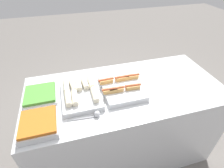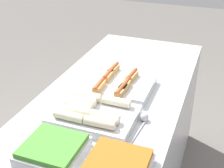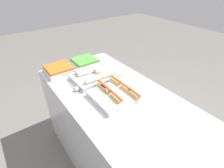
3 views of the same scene
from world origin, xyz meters
name	(u,v)px [view 3 (image 3 of 3)]	position (x,y,z in m)	size (l,w,h in m)	color
ground_plane	(119,164)	(0.00, 0.00, 0.00)	(12.00, 12.00, 0.00)	slate
counter	(120,136)	(0.00, 0.00, 0.47)	(1.82, 0.85, 0.95)	silver
tray_hotdogs	(118,93)	(-0.04, 0.00, 0.98)	(0.39, 0.44, 0.10)	silver
tray_wraps	(96,75)	(-0.41, 0.01, 0.99)	(0.32, 0.45, 0.10)	silver
tray_side_front	(59,70)	(-0.74, -0.25, 0.98)	(0.27, 0.27, 0.07)	silver
tray_side_back	(85,62)	(-0.74, 0.06, 0.98)	(0.27, 0.27, 0.07)	silver
serving_spoon_near	(75,88)	(-0.34, -0.26, 0.97)	(0.25, 0.05, 0.05)	#B2B5BA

